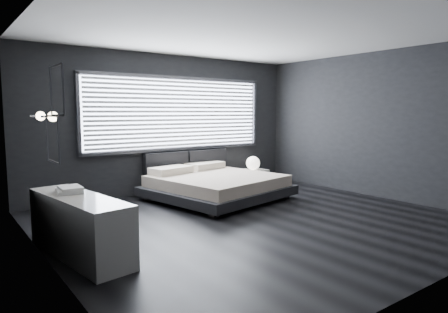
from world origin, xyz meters
TOP-DOWN VIEW (x-y plane):
  - room at (0.00, 0.00)m, footprint 6.04×6.00m
  - window at (0.20, 2.70)m, footprint 4.14×0.09m
  - headboard at (0.35, 2.64)m, footprint 1.96×0.16m
  - sconce_near at (-2.88, 0.05)m, footprint 0.18×0.11m
  - sconce_far at (-2.88, 0.65)m, footprint 0.18×0.11m
  - wall_art_upper at (-2.98, -0.55)m, footprint 0.01×0.48m
  - wall_art_lower at (-2.98, -0.30)m, footprint 0.01×0.48m
  - bed at (0.35, 1.59)m, footprint 2.63×2.54m
  - nightstand at (1.82, 2.25)m, footprint 0.63×0.54m
  - orb_lamp at (1.81, 2.22)m, footprint 0.31×0.31m
  - dresser at (-2.65, 0.04)m, footprint 0.73×1.79m
  - book_stack at (-2.67, 0.31)m, footprint 0.33×0.40m

SIDE VIEW (x-z plane):
  - nightstand at x=1.82m, z-range 0.00..0.35m
  - bed at x=0.35m, z-range -0.02..0.57m
  - dresser at x=-2.65m, z-range 0.00..0.70m
  - orb_lamp at x=1.81m, z-range 0.35..0.66m
  - headboard at x=0.35m, z-range 0.31..0.83m
  - book_stack at x=-2.67m, z-range 0.69..0.77m
  - wall_art_lower at x=-2.98m, z-range 1.14..1.62m
  - room at x=0.00m, z-range 0.00..2.80m
  - sconce_near at x=-2.88m, z-range 1.55..1.66m
  - sconce_far at x=-2.88m, z-range 1.55..1.66m
  - window at x=0.20m, z-range 0.85..2.37m
  - wall_art_upper at x=-2.98m, z-range 1.61..2.09m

